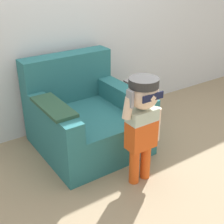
% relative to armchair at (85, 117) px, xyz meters
% --- Properties ---
extents(ground_plane, '(10.00, 10.00, 0.00)m').
position_rel_armchair_xyz_m(ground_plane, '(0.16, -0.24, -0.31)').
color(ground_plane, '#998466').
extents(wall_back, '(10.00, 0.05, 2.60)m').
position_rel_armchair_xyz_m(wall_back, '(0.16, 0.53, 0.99)').
color(wall_back, silver).
rests_on(wall_back, ground_plane).
extents(armchair, '(0.98, 1.02, 0.88)m').
position_rel_armchair_xyz_m(armchair, '(0.00, 0.00, 0.00)').
color(armchair, '#286B70').
rests_on(armchair, ground_plane).
extents(person_child, '(0.39, 0.29, 0.95)m').
position_rel_armchair_xyz_m(person_child, '(0.10, -0.78, 0.32)').
color(person_child, '#E05119').
rests_on(person_child, ground_plane).
extents(side_table, '(0.31, 0.31, 0.42)m').
position_rel_armchair_xyz_m(side_table, '(0.75, 0.12, -0.05)').
color(side_table, '#333333').
rests_on(side_table, ground_plane).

